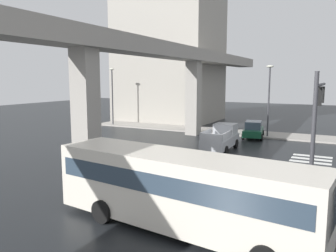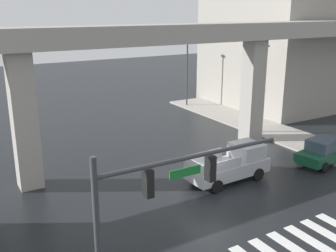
% 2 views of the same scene
% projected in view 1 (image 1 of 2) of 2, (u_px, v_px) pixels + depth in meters
% --- Properties ---
extents(ground_plane, '(120.00, 120.00, 0.00)m').
position_uv_depth(ground_plane, '(220.00, 156.00, 25.72)').
color(ground_plane, black).
extents(crosswalk_stripes, '(7.15, 2.80, 0.01)m').
position_uv_depth(crosswalk_stripes, '(309.00, 166.00, 22.84)').
color(crosswalk_stripes, silver).
rests_on(crosswalk_stripes, ground).
extents(elevated_overpass, '(58.35, 2.26, 8.94)m').
position_uv_depth(elevated_overpass, '(153.00, 57.00, 27.35)').
color(elevated_overpass, '#9E9991').
rests_on(elevated_overpass, ground).
extents(sidewalk_east, '(4.00, 36.00, 0.15)m').
position_uv_depth(sidewalk_east, '(237.00, 133.00, 36.64)').
color(sidewalk_east, '#9E9991').
rests_on(sidewalk_east, ground).
extents(pickup_truck, '(5.16, 2.20, 2.08)m').
position_uv_depth(pickup_truck, '(221.00, 138.00, 27.90)').
color(pickup_truck, '#A8AAAF').
rests_on(pickup_truck, ground).
extents(city_bus, '(3.70, 11.01, 2.99)m').
position_uv_depth(city_bus, '(180.00, 187.00, 12.97)').
color(city_bus, beige).
rests_on(city_bus, ground).
extents(sedan_dark_green, '(4.53, 2.47, 1.72)m').
position_uv_depth(sedan_dark_green, '(253.00, 130.00, 33.53)').
color(sedan_dark_green, '#14472D').
rests_on(sedan_dark_green, ground).
extents(traffic_signal_mast, '(6.49, 0.32, 6.20)m').
position_uv_depth(traffic_signal_mast, '(317.00, 111.00, 15.48)').
color(traffic_signal_mast, '#38383D').
rests_on(traffic_signal_mast, ground).
extents(street_lamp_near_corner, '(0.44, 0.70, 7.24)m').
position_uv_depth(street_lamp_near_corner, '(269.00, 92.00, 33.36)').
color(street_lamp_near_corner, '#38383D').
rests_on(street_lamp_near_corner, ground).
extents(street_lamp_mid_block, '(0.44, 0.70, 7.24)m').
position_uv_depth(street_lamp_mid_block, '(193.00, 91.00, 37.12)').
color(street_lamp_mid_block, '#38383D').
rests_on(street_lamp_mid_block, ground).
extents(street_lamp_far_north, '(0.44, 0.70, 7.24)m').
position_uv_depth(street_lamp_far_north, '(112.00, 90.00, 42.21)').
color(street_lamp_far_north, '#38383D').
rests_on(street_lamp_far_north, ground).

